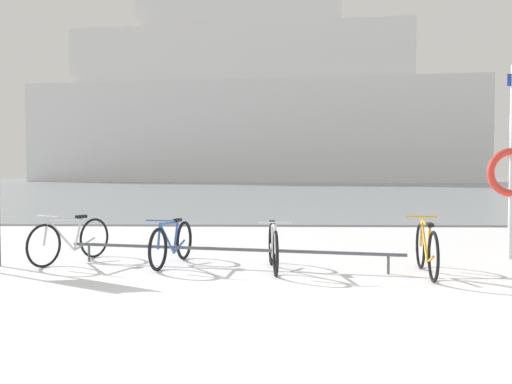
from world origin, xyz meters
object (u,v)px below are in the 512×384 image
at_px(bicycle_0, 70,240).
at_px(bicycle_3, 426,249).
at_px(rescue_post, 512,168).
at_px(bicycle_1, 172,243).
at_px(bicycle_2, 273,247).
at_px(ferry_ship, 248,107).

relative_size(bicycle_0, bicycle_3, 0.93).
relative_size(bicycle_0, rescue_post, 0.49).
relative_size(bicycle_1, rescue_post, 0.52).
bearing_deg(bicycle_2, bicycle_1, 164.87).
height_order(bicycle_1, bicycle_2, bicycle_2).
bearing_deg(ferry_ship, bicycle_0, -90.58).
xyz_separation_m(bicycle_0, ferry_ship, (0.56, 55.67, 8.22)).
relative_size(rescue_post, ferry_ship, 0.06).
bearing_deg(bicycle_1, bicycle_2, -15.13).
bearing_deg(bicycle_1, rescue_post, 7.32).
height_order(bicycle_1, rescue_post, rescue_post).
distance_m(bicycle_0, bicycle_2, 3.33).
xyz_separation_m(bicycle_0, bicycle_1, (1.68, -0.19, -0.02)).
relative_size(bicycle_2, bicycle_3, 0.94).
relative_size(bicycle_3, rescue_post, 0.53).
height_order(bicycle_2, bicycle_3, bicycle_3).
distance_m(bicycle_0, rescue_post, 7.35).
bearing_deg(bicycle_0, bicycle_3, -9.64).
height_order(bicycle_0, bicycle_1, bicycle_0).
xyz_separation_m(bicycle_0, bicycle_3, (5.45, -0.93, 0.01)).
relative_size(bicycle_1, ferry_ship, 0.03).
xyz_separation_m(bicycle_0, bicycle_2, (3.27, -0.63, -0.01)).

